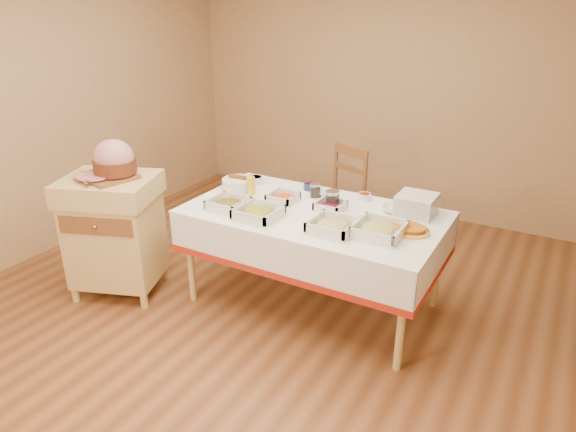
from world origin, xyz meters
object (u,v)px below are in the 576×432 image
object	(u,v)px
plate_stack	(416,204)
brass_platter	(404,229)
preserve_jar_right	(332,200)
dining_chair	(338,199)
dining_table	(313,232)
bread_basket	(238,184)
butcher_cart	(115,228)
mustard_bottle	(251,185)
ham_on_board	(113,162)
preserve_jar_left	(315,191)

from	to	relation	value
plate_stack	brass_platter	distance (m)	0.33
preserve_jar_right	dining_chair	bearing A→B (deg)	111.27
dining_table	bread_basket	world-z (taller)	bread_basket
butcher_cart	dining_chair	size ratio (longest dim) A/B	0.98
butcher_cart	bread_basket	size ratio (longest dim) A/B	3.77
dining_chair	mustard_bottle	xyz separation A→B (m)	(-0.34, -0.89, 0.35)
ham_on_board	preserve_jar_right	xyz separation A→B (m)	(1.46, 0.67, -0.25)
butcher_cart	mustard_bottle	xyz separation A→B (m)	(0.84, 0.65, 0.30)
dining_table	dining_chair	distance (m)	1.00
dining_chair	mustard_bottle	distance (m)	1.02
dining_table	plate_stack	xyz separation A→B (m)	(0.64, 0.32, 0.23)
bread_basket	brass_platter	xyz separation A→B (m)	(1.40, -0.12, -0.03)
preserve_jar_left	plate_stack	bearing A→B (deg)	3.78
dining_chair	mustard_bottle	world-z (taller)	dining_chair
preserve_jar_right	bread_basket	distance (m)	0.82
dining_table	plate_stack	distance (m)	0.76
preserve_jar_left	mustard_bottle	world-z (taller)	mustard_bottle
preserve_jar_right	brass_platter	distance (m)	0.60
mustard_bottle	butcher_cart	bearing A→B (deg)	-142.20
preserve_jar_right	mustard_bottle	world-z (taller)	mustard_bottle
plate_stack	brass_platter	size ratio (longest dim) A/B	0.80
dining_chair	preserve_jar_right	xyz separation A→B (m)	(0.32, -0.83, 0.32)
mustard_bottle	preserve_jar_right	bearing A→B (deg)	5.17
butcher_cart	brass_platter	world-z (taller)	butcher_cart
ham_on_board	bread_basket	bearing A→B (deg)	45.99
dining_chair	mustard_bottle	size ratio (longest dim) A/B	5.33
ham_on_board	mustard_bottle	world-z (taller)	ham_on_board
dining_table	preserve_jar_left	bearing A→B (deg)	114.88
dining_chair	preserve_jar_left	world-z (taller)	dining_chair
ham_on_board	plate_stack	size ratio (longest dim) A/B	1.67
preserve_jar_left	preserve_jar_right	distance (m)	0.25
brass_platter	dining_table	bearing A→B (deg)	179.19
preserve_jar_right	dining_table	bearing A→B (deg)	-123.44
ham_on_board	mustard_bottle	xyz separation A→B (m)	(0.79, 0.61, -0.23)
dining_chair	preserve_jar_right	distance (m)	0.95
butcher_cart	preserve_jar_left	size ratio (longest dim) A/B	8.81
butcher_cart	mustard_bottle	size ratio (longest dim) A/B	5.24
bread_basket	ham_on_board	bearing A→B (deg)	-134.01
dining_chair	preserve_jar_right	bearing A→B (deg)	-68.73
plate_stack	dining_table	bearing A→B (deg)	-153.68
mustard_bottle	dining_table	bearing A→B (deg)	-6.70
butcher_cart	ham_on_board	world-z (taller)	ham_on_board
ham_on_board	preserve_jar_right	bearing A→B (deg)	24.85
preserve_jar_left	preserve_jar_right	xyz separation A→B (m)	(0.21, -0.14, 0.01)
butcher_cart	bread_basket	xyz separation A→B (m)	(0.68, 0.69, 0.27)
butcher_cart	preserve_jar_right	bearing A→B (deg)	25.29
dining_table	bread_basket	xyz separation A→B (m)	(-0.74, 0.11, 0.21)
bread_basket	preserve_jar_right	bearing A→B (deg)	1.12
dining_table	preserve_jar_left	world-z (taller)	preserve_jar_left
dining_chair	bread_basket	world-z (taller)	dining_chair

